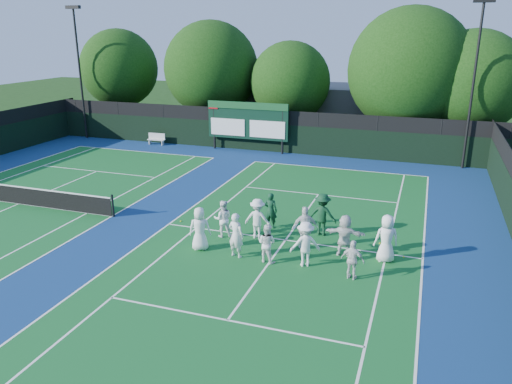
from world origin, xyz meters
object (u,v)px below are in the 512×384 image
(scoreboard, at_px, (247,121))
(tennis_net, at_px, (18,195))
(bench, at_px, (156,138))
(coach_left, at_px, (271,211))

(scoreboard, relative_size, tennis_net, 0.53)
(scoreboard, xyz_separation_m, tennis_net, (-6.99, -14.59, -1.70))
(scoreboard, height_order, bench, scoreboard)
(bench, distance_m, coach_left, 18.79)
(tennis_net, relative_size, bench, 8.16)
(scoreboard, relative_size, coach_left, 3.68)
(coach_left, bearing_deg, scoreboard, -67.37)
(tennis_net, height_order, coach_left, coach_left)
(tennis_net, bearing_deg, coach_left, 4.94)
(tennis_net, distance_m, bench, 14.37)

